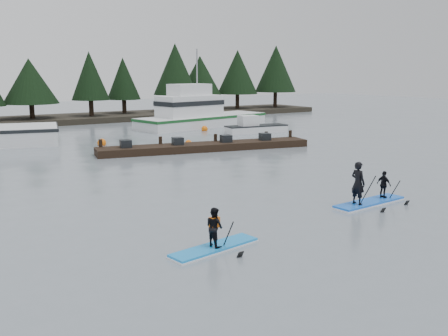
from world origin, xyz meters
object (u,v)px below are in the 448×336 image
fishing_boat_medium (200,121)px  floating_dock (206,147)px  paddleboard_solo (214,236)px  paddleboard_duo (368,190)px

fishing_boat_medium → floating_dock: (-7.21, -13.20, -0.34)m
paddleboard_solo → fishing_boat_medium: bearing=51.5°
fishing_boat_medium → floating_dock: 15.05m
floating_dock → paddleboard_duo: paddleboard_duo is taller
floating_dock → paddleboard_duo: bearing=-84.5°
fishing_boat_medium → paddleboard_solo: 34.60m
floating_dock → fishing_boat_medium: bearing=73.3°
paddleboard_duo → floating_dock: bearing=80.1°
floating_dock → paddleboard_solo: 19.57m
paddleboard_solo → paddleboard_duo: paddleboard_duo is taller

